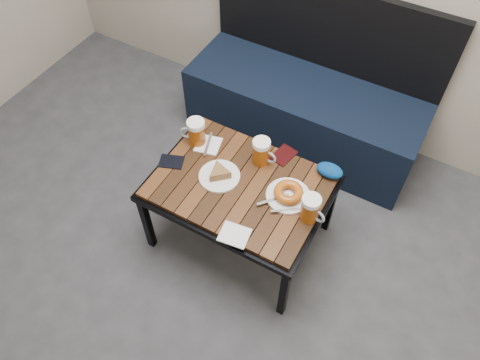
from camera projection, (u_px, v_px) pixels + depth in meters
The scene contains 12 objects.
bench at pixel (305, 106), 2.83m from camera, with size 1.40×0.50×0.95m.
cafe_table at pixel (240, 189), 2.25m from camera, with size 0.84×0.62×0.47m.
beer_mug_left at pixel (196, 132), 2.32m from camera, with size 0.14×0.11×0.14m.
beer_mug_centre at pixel (262, 152), 2.25m from camera, with size 0.13×0.09×0.14m.
beer_mug_right at pixel (311, 208), 2.05m from camera, with size 0.13×0.10×0.14m.
plate_pie at pixel (219, 174), 2.22m from camera, with size 0.20×0.20×0.06m.
plate_bagel at pixel (288, 194), 2.15m from camera, with size 0.26×0.23×0.06m.
napkin_left at pixel (208, 145), 2.36m from camera, with size 0.15×0.16×0.01m.
napkin_right at pixel (234, 235), 2.04m from camera, with size 0.14×0.12×0.01m.
passport_navy at pixel (171, 162), 2.30m from camera, with size 0.08×0.12×0.01m, color black.
passport_burgundy at pixel (284, 155), 2.32m from camera, with size 0.09×0.12×0.01m, color black.
knit_pouch at pixel (330, 170), 2.23m from camera, with size 0.13×0.09×0.06m, color #040975.
Camera 1 is at (0.60, -0.25, 2.24)m, focal length 35.00 mm.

